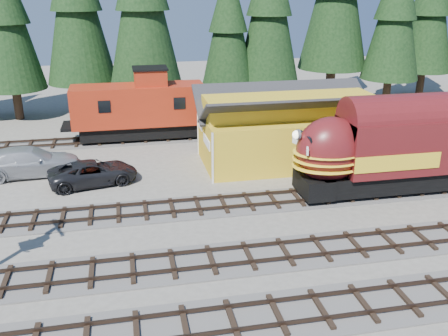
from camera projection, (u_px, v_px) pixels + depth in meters
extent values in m
plane|color=#6B665B|center=(349.00, 227.00, 26.45)|extent=(120.00, 120.00, 0.00)
cube|color=#4C4947|center=(142.00, 139.00, 41.08)|extent=(32.00, 3.20, 0.08)
cube|color=#38281E|center=(143.00, 139.00, 40.35)|extent=(32.00, 0.08, 0.16)
cube|color=#38281E|center=(142.00, 134.00, 41.67)|extent=(32.00, 0.08, 0.16)
cube|color=gold|center=(288.00, 139.00, 35.49)|extent=(12.00, 6.00, 3.40)
cube|color=yellow|center=(290.00, 106.00, 34.64)|extent=(11.88, 3.30, 1.44)
cube|color=white|center=(207.00, 142.00, 33.26)|extent=(0.06, 2.40, 0.60)
cone|color=black|center=(5.00, 15.00, 43.99)|extent=(5.76, 5.76, 13.12)
cone|color=black|center=(76.00, 1.00, 45.04)|extent=(6.44, 6.44, 14.67)
cone|color=black|center=(142.00, 0.00, 43.06)|extent=(6.54, 6.54, 14.90)
cone|color=black|center=(228.00, 25.00, 46.97)|extent=(5.14, 5.14, 11.71)
cone|color=black|center=(269.00, 7.00, 47.30)|extent=(6.08, 6.08, 13.84)
cone|color=black|center=(396.00, 12.00, 48.95)|extent=(5.76, 5.76, 13.13)
cone|color=black|center=(431.00, 8.00, 53.07)|extent=(5.85, 5.85, 13.33)
cube|color=black|center=(431.00, 174.00, 31.15)|extent=(15.18, 2.72, 1.17)
ellipsoid|color=#591416|center=(330.00, 150.00, 29.13)|extent=(4.05, 3.13, 3.94)
sphere|color=white|center=(296.00, 135.00, 28.36)|extent=(0.47, 0.47, 0.47)
cube|color=black|center=(140.00, 130.00, 40.77)|extent=(9.43, 2.43, 1.05)
cube|color=#A22711|center=(139.00, 105.00, 40.03)|extent=(10.48, 3.04, 3.14)
cube|color=#A22711|center=(150.00, 77.00, 39.46)|extent=(2.52, 2.31, 1.26)
imported|color=black|center=(93.00, 173.00, 31.85)|extent=(5.98, 3.66, 1.55)
imported|color=#A0A2A7|center=(29.00, 162.00, 33.23)|extent=(6.83, 3.21, 1.93)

